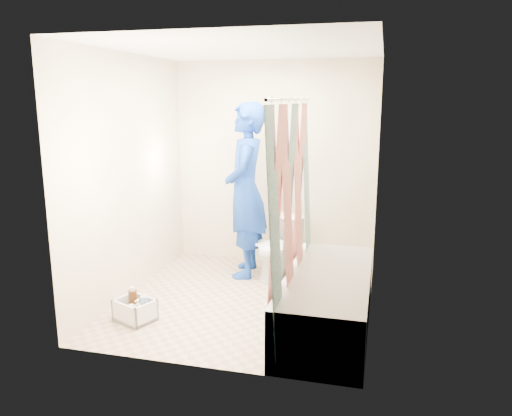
% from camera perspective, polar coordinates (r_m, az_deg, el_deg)
% --- Properties ---
extents(floor, '(2.60, 2.60, 0.00)m').
position_cam_1_polar(floor, '(5.04, -1.19, -10.49)').
color(floor, tan).
rests_on(floor, ground).
extents(ceiling, '(2.40, 2.60, 0.02)m').
position_cam_1_polar(ceiling, '(4.67, -1.33, 17.82)').
color(ceiling, white).
rests_on(ceiling, wall_back).
extents(wall_back, '(2.40, 0.02, 2.40)m').
position_cam_1_polar(wall_back, '(5.95, 2.11, 5.05)').
color(wall_back, beige).
rests_on(wall_back, ground).
extents(wall_front, '(2.40, 0.02, 2.40)m').
position_cam_1_polar(wall_front, '(3.49, -6.98, -0.23)').
color(wall_front, beige).
rests_on(wall_front, ground).
extents(wall_left, '(0.02, 2.60, 2.40)m').
position_cam_1_polar(wall_left, '(5.15, -14.24, 3.54)').
color(wall_left, beige).
rests_on(wall_left, ground).
extents(wall_right, '(0.02, 2.60, 2.40)m').
position_cam_1_polar(wall_right, '(4.54, 13.52, 2.42)').
color(wall_right, beige).
rests_on(wall_right, ground).
extents(bathtub, '(0.70, 1.75, 0.50)m').
position_cam_1_polar(bathtub, '(4.40, 8.17, -10.31)').
color(bathtub, white).
rests_on(bathtub, ground).
extents(curtain_rod, '(0.02, 1.90, 0.02)m').
position_cam_1_polar(curtain_rod, '(4.11, 4.22, 12.25)').
color(curtain_rod, silver).
rests_on(curtain_rod, wall_back).
extents(shower_curtain, '(0.06, 1.75, 1.80)m').
position_cam_1_polar(shower_curtain, '(4.22, 4.02, -0.49)').
color(shower_curtain, white).
rests_on(shower_curtain, curtain_rod).
extents(toilet, '(0.52, 0.72, 0.67)m').
position_cam_1_polar(toilet, '(5.59, 2.49, -4.54)').
color(toilet, white).
rests_on(toilet, ground).
extents(tank_lid, '(0.44, 0.27, 0.03)m').
position_cam_1_polar(tank_lid, '(5.48, 2.01, -4.25)').
color(tank_lid, white).
rests_on(tank_lid, toilet).
extents(tank_internals, '(0.16, 0.07, 0.22)m').
position_cam_1_polar(tank_internals, '(5.68, 2.96, -0.90)').
color(tank_internals, black).
rests_on(tank_internals, toilet).
extents(plumber, '(0.57, 0.77, 1.93)m').
position_cam_1_polar(plumber, '(5.51, -1.19, 1.98)').
color(plumber, '#0F2698').
rests_on(plumber, ground).
extents(cleaning_caddy, '(0.41, 0.37, 0.25)m').
position_cam_1_polar(cleaning_caddy, '(4.69, -13.58, -11.39)').
color(cleaning_caddy, silver).
rests_on(cleaning_caddy, ground).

